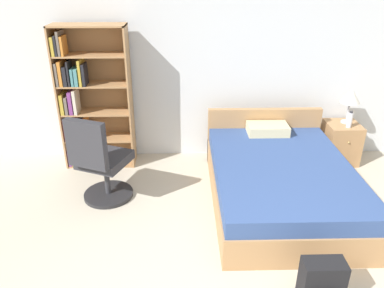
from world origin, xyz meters
name	(u,v)px	position (x,y,z in m)	size (l,w,h in m)	color
wall_back	(226,60)	(0.00, 3.23, 1.30)	(9.00, 0.06, 2.60)	silver
bookshelf	(87,102)	(-1.76, 2.96, 0.85)	(0.88, 0.33, 1.78)	#AD7F51
bed	(279,179)	(0.49, 2.04, 0.25)	(1.46, 2.07, 0.74)	#AD7F51
office_chair	(100,164)	(-1.45, 2.06, 0.46)	(0.64, 0.69, 1.03)	#232326
nightstand	(340,142)	(1.53, 2.94, 0.27)	(0.42, 0.46, 0.53)	#AD7F51
table_lamp	(351,97)	(1.57, 2.98, 0.88)	(0.25, 0.25, 0.46)	#B2B2B7
water_bottle	(350,120)	(1.54, 2.83, 0.63)	(0.06, 0.06, 0.22)	silver
backpack_black	(322,285)	(0.48, 0.57, 0.19)	(0.32, 0.23, 0.41)	black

